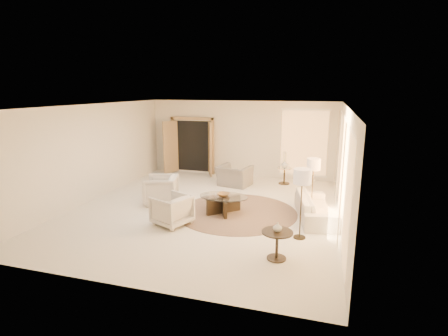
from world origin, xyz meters
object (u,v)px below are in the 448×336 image
(armchair_left, at_px, (161,189))
(accent_chair, at_px, (234,172))
(floor_lamp_near, at_px, (314,167))
(floor_lamp_far, at_px, (302,180))
(end_table, at_px, (277,240))
(end_vase, at_px, (277,227))
(side_vase, at_px, (285,164))
(armchair_right, at_px, (172,208))
(bowl, at_px, (224,195))
(side_table, at_px, (284,174))
(coffee_table, at_px, (224,202))
(sofa, at_px, (315,207))

(armchair_left, relative_size, accent_chair, 0.85)
(floor_lamp_near, relative_size, floor_lamp_far, 0.93)
(end_table, distance_m, floor_lamp_far, 1.51)
(end_vase, height_order, side_vase, side_vase)
(accent_chair, bearing_deg, armchair_right, 93.97)
(bowl, bearing_deg, side_table, 70.92)
(coffee_table, height_order, side_table, side_table)
(armchair_right, bearing_deg, coffee_table, 160.92)
(armchair_left, distance_m, floor_lamp_near, 4.26)
(end_table, bearing_deg, accent_chair, 113.72)
(sofa, distance_m, bowl, 2.36)
(floor_lamp_far, distance_m, bowl, 2.45)
(coffee_table, xyz_separation_m, floor_lamp_near, (2.22, 0.76, 0.95))
(armchair_right, height_order, floor_lamp_far, floor_lamp_far)
(bowl, bearing_deg, coffee_table, -90.00)
(side_table, height_order, floor_lamp_near, floor_lamp_near)
(end_table, relative_size, bowl, 1.86)
(sofa, height_order, side_vase, side_vase)
(armchair_left, distance_m, side_vase, 4.45)
(end_table, xyz_separation_m, floor_lamp_near, (0.51, 2.92, 0.85))
(coffee_table, height_order, floor_lamp_near, floor_lamp_near)
(side_vase, bearing_deg, bowl, -109.08)
(sofa, distance_m, floor_lamp_near, 1.06)
(accent_chair, relative_size, end_table, 1.75)
(floor_lamp_near, distance_m, side_vase, 2.90)
(sofa, relative_size, end_vase, 11.16)
(coffee_table, distance_m, floor_lamp_far, 2.53)
(armchair_left, distance_m, coffee_table, 1.96)
(bowl, bearing_deg, armchair_right, -131.38)
(armchair_right, distance_m, coffee_table, 1.48)
(end_vase, bearing_deg, armchair_left, 146.68)
(coffee_table, bearing_deg, armchair_left, 172.89)
(armchair_left, xyz_separation_m, floor_lamp_near, (4.16, 0.52, 0.79))
(accent_chair, height_order, end_table, accent_chair)
(armchair_left, distance_m, accent_chair, 2.88)
(armchair_left, height_order, end_vase, armchair_left)
(end_table, relative_size, end_vase, 3.27)
(armchair_right, bearing_deg, armchair_left, -122.28)
(floor_lamp_far, distance_m, side_vase, 4.57)
(end_table, distance_m, floor_lamp_near, 3.08)
(sofa, height_order, end_table, sofa)
(bowl, bearing_deg, side_vase, 70.92)
(sofa, distance_m, side_vase, 3.34)
(coffee_table, height_order, end_vase, end_vase)
(armchair_right, bearing_deg, side_vase, 176.80)
(armchair_left, distance_m, side_table, 4.45)
(sofa, bearing_deg, floor_lamp_near, 2.10)
(sofa, height_order, side_table, sofa)
(armchair_left, height_order, side_vase, armchair_left)
(end_table, relative_size, floor_lamp_far, 0.38)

